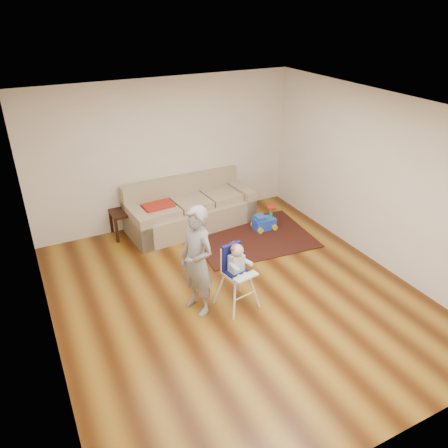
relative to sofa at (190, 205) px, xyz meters
name	(u,v)px	position (x,y,z in m)	size (l,w,h in m)	color
ground	(236,295)	(-0.26, -2.30, -0.45)	(5.50, 5.50, 0.00)	#47220A
room_envelope	(220,164)	(-0.26, -1.77, 1.42)	(5.04, 5.52, 2.72)	beige
sofa	(190,205)	(0.00, 0.00, 0.00)	(2.41, 1.14, 0.91)	tan
side_table	(125,223)	(-1.19, 0.25, -0.21)	(0.48, 0.48, 0.48)	black
area_rug	(252,237)	(0.82, -0.91, -0.45)	(2.06, 1.55, 0.02)	black
ride_on_toy	(264,218)	(1.18, -0.73, -0.22)	(0.40, 0.28, 0.44)	blue
toy_ball	(234,245)	(0.32, -1.16, -0.36)	(0.16, 0.16, 0.16)	blue
high_chair	(237,277)	(-0.36, -2.49, 0.02)	(0.53, 0.53, 0.99)	silver
adult	(197,262)	(-0.88, -2.33, 0.33)	(0.57, 0.38, 1.57)	gray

